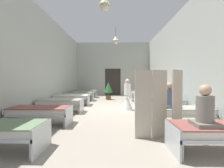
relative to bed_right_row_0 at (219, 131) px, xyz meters
The scene contains 18 objects.
ground_plane 5.27m from the bed_right_row_0, 115.25° to the left, with size 7.18×13.76×0.10m, color #9E9384.
room_shell 6.85m from the bed_right_row_0, 109.93° to the left, with size 6.98×13.36×4.79m.
bed_right_row_0 is the anchor object (origin of this frame).
bed_left_row_1 4.87m from the bed_right_row_0, 157.02° to the left, with size 1.90×0.84×0.57m.
bed_right_row_1 1.90m from the bed_right_row_0, 90.00° to the left, with size 1.90×0.84×0.57m.
bed_left_row_2 5.87m from the bed_right_row_0, 139.69° to the left, with size 1.90×0.84×0.57m.
bed_right_row_2 3.80m from the bed_right_row_0, 90.00° to the left, with size 1.90×0.84×0.57m.
bed_left_row_3 7.25m from the bed_right_row_0, 128.16° to the left, with size 1.90×0.84×0.57m.
bed_right_row_3 5.70m from the bed_right_row_0, 90.00° to the left, with size 1.90×0.84×0.57m.
bed_left_row_4 8.82m from the bed_right_row_0, 120.52° to the left, with size 1.90×0.84×0.57m.
bed_right_row_4 7.60m from the bed_right_row_0, 90.00° to the left, with size 1.90×0.84×0.57m.
bed_left_row_5 10.50m from the bed_right_row_0, 115.25° to the left, with size 1.90×0.84×0.57m.
bed_right_row_5 9.50m from the bed_right_row_0, 90.00° to the left, with size 1.90×0.84×0.57m.
nurse_near_aisle 4.63m from the bed_right_row_0, 108.52° to the left, with size 0.52×0.52×1.49m.
patient_seated_primary 0.56m from the bed_right_row_0, 164.86° to the right, with size 0.44×0.44×0.80m.
patient_seated_secondary 1.95m from the bed_right_row_0, 100.62° to the left, with size 0.44×0.44×0.80m.
potted_plant 8.57m from the bed_right_row_0, 107.20° to the left, with size 0.63×0.63×1.27m.
privacy_screen 1.31m from the bed_right_row_0, 139.92° to the left, with size 1.22×0.29×1.70m.
Camera 1 is at (0.16, -7.89, 1.48)m, focal length 25.40 mm.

